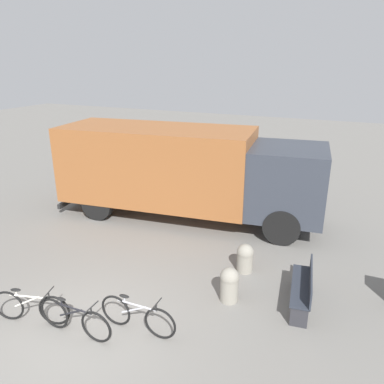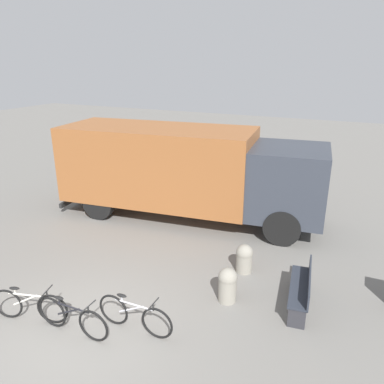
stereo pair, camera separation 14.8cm
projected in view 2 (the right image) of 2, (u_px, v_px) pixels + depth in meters
ground_plane at (76, 334)px, 7.21m from camera, size 60.00×60.00×0.00m
delivery_truck at (185, 168)px, 12.08m from camera, size 8.73×3.44×2.96m
park_bench at (303, 287)px, 7.93m from camera, size 0.61×1.71×0.80m
bicycle_near at (29, 305)px, 7.49m from camera, size 1.60×0.57×0.75m
bicycle_middle at (72, 318)px, 7.14m from camera, size 1.65×0.44×0.75m
bicycle_far at (134, 315)px, 7.21m from camera, size 1.65×0.44×0.75m
bollard_near_bench at (228, 284)px, 8.09m from camera, size 0.42×0.42×0.79m
bollard_far_bench at (244, 258)px, 9.23m from camera, size 0.42×0.42×0.73m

